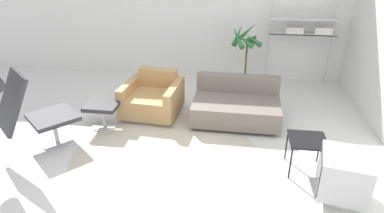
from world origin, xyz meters
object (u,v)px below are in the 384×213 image
Objects in this scene: crt_television at (343,176)px; side_table at (308,142)px; ottoman at (102,110)px; lounge_chair at (21,103)px; armchair_red at (153,99)px; couch_low at (236,106)px; shelf_unit at (305,30)px; potted_plant at (245,60)px.

side_table is at bearing 41.83° from crt_television.
ottoman is 0.77× the size of crt_television.
lounge_chair is 1.97m from armchair_red.
crt_television is (1.16, -1.76, 0.08)m from couch_low.
lounge_chair is 0.90× the size of couch_low.
ottoman is 3.39m from crt_television.
crt_television reaches higher than side_table.
crt_television is 3.46m from shelf_unit.
couch_low is at bearing -126.27° from shelf_unit.
couch_low reaches higher than crt_television.
lounge_chair is 0.97× the size of potted_plant.
armchair_red is 2.13× the size of side_table.
armchair_red is 1.51× the size of crt_television.
shelf_unit reaches higher than lounge_chair.
potted_plant reaches higher than armchair_red.
lounge_chair reaches higher than armchair_red.
lounge_chair is at bearing -143.10° from shelf_unit.
lounge_chair is 3.86m from potted_plant.
shelf_unit is at bearing -142.81° from armchair_red.
shelf_unit reaches higher than ottoman.
crt_television is at bearing -71.20° from potted_plant.
lounge_chair is 4.88m from shelf_unit.
shelf_unit is (2.54, 1.58, 0.84)m from armchair_red.
potted_plant is (2.12, 1.82, 0.29)m from ottoman.
potted_plant is (-0.74, 2.54, 0.19)m from side_table.
potted_plant is at bearing 106.24° from side_table.
ottoman is 0.30× the size of shelf_unit.
armchair_red is 1.97m from potted_plant.
crt_television is at bearing 35.77° from lounge_chair.
ottoman is at bearing 80.15° from crt_television.
lounge_chair is 3.59m from side_table.
ottoman is 3.91m from shelf_unit.
potted_plant reaches higher than crt_television.
shelf_unit reaches higher than potted_plant.
lounge_chair is at bearing -132.31° from ottoman.
armchair_red is 3.09m from crt_television.
ottoman is at bearing 16.14° from couch_low.
potted_plant reaches higher than couch_low.
ottoman is 2.95m from side_table.
armchair_red reaches higher than ottoman.
shelf_unit reaches higher than couch_low.
ottoman is at bearing 90.00° from lounge_chair.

